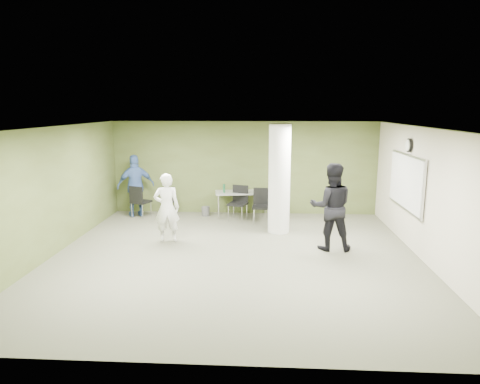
# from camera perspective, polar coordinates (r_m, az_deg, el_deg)

# --- Properties ---
(floor) EXTENTS (8.00, 8.00, 0.00)m
(floor) POSITION_cam_1_polar(r_m,az_deg,el_deg) (9.43, -0.64, -8.64)
(floor) COLOR #555443
(floor) RESTS_ON ground
(ceiling) EXTENTS (8.00, 8.00, 0.00)m
(ceiling) POSITION_cam_1_polar(r_m,az_deg,el_deg) (8.88, -0.68, 8.61)
(ceiling) COLOR white
(ceiling) RESTS_ON wall_back
(wall_back) EXTENTS (8.00, 2.80, 0.02)m
(wall_back) POSITION_cam_1_polar(r_m,az_deg,el_deg) (12.99, 0.57, 3.23)
(wall_back) COLOR #4A5327
(wall_back) RESTS_ON floor
(wall_left) EXTENTS (0.02, 8.00, 2.80)m
(wall_left) POSITION_cam_1_polar(r_m,az_deg,el_deg) (10.15, -23.82, 0.01)
(wall_left) COLOR #4A5327
(wall_left) RESTS_ON floor
(wall_right_cream) EXTENTS (0.02, 8.00, 2.80)m
(wall_right_cream) POSITION_cam_1_polar(r_m,az_deg,el_deg) (9.64, 23.79, -0.53)
(wall_right_cream) COLOR beige
(wall_right_cream) RESTS_ON floor
(column) EXTENTS (0.56, 0.56, 2.80)m
(column) POSITION_cam_1_polar(r_m,az_deg,el_deg) (11.01, 5.27, 1.73)
(column) COLOR silver
(column) RESTS_ON floor
(whiteboard) EXTENTS (0.05, 2.30, 1.30)m
(whiteboard) POSITION_cam_1_polar(r_m,az_deg,el_deg) (10.71, 21.24, 1.30)
(whiteboard) COLOR silver
(whiteboard) RESTS_ON wall_right_cream
(wall_clock) EXTENTS (0.06, 0.32, 0.32)m
(wall_clock) POSITION_cam_1_polar(r_m,az_deg,el_deg) (10.61, 21.58, 5.82)
(wall_clock) COLOR black
(wall_clock) RESTS_ON wall_right_cream
(folding_table) EXTENTS (1.67, 0.90, 1.01)m
(folding_table) POSITION_cam_1_polar(r_m,az_deg,el_deg) (12.64, 0.28, -0.18)
(folding_table) COLOR gray
(folding_table) RESTS_ON floor
(wastebasket) EXTENTS (0.24, 0.24, 0.28)m
(wastebasket) POSITION_cam_1_polar(r_m,az_deg,el_deg) (12.90, -4.61, -2.57)
(wastebasket) COLOR #4C4C4C
(wastebasket) RESTS_ON floor
(chair_back_left) EXTENTS (0.62, 0.62, 0.96)m
(chair_back_left) POSITION_cam_1_polar(r_m,az_deg,el_deg) (12.86, -13.32, -0.94)
(chair_back_left) COLOR black
(chair_back_left) RESTS_ON floor
(chair_back_right) EXTENTS (0.51, 0.51, 0.88)m
(chair_back_right) POSITION_cam_1_polar(r_m,az_deg,el_deg) (13.03, -9.53, -0.86)
(chair_back_right) COLOR black
(chair_back_right) RESTS_ON floor
(chair_table_left) EXTENTS (0.62, 0.62, 1.00)m
(chair_table_left) POSITION_cam_1_polar(r_m,az_deg,el_deg) (12.32, -0.16, -1.06)
(chair_table_left) COLOR black
(chair_table_left) RESTS_ON floor
(chair_table_right) EXTENTS (0.50, 0.50, 0.98)m
(chair_table_right) POSITION_cam_1_polar(r_m,az_deg,el_deg) (12.01, 2.87, -1.46)
(chair_table_right) COLOR black
(chair_table_right) RESTS_ON floor
(woman_white) EXTENTS (0.68, 0.51, 1.67)m
(woman_white) POSITION_cam_1_polar(r_m,az_deg,el_deg) (10.41, -9.75, -2.09)
(woman_white) COLOR white
(woman_white) RESTS_ON floor
(man_black) EXTENTS (0.98, 0.76, 1.99)m
(man_black) POSITION_cam_1_polar(r_m,az_deg,el_deg) (9.88, 12.07, -1.95)
(man_black) COLOR black
(man_black) RESTS_ON floor
(man_blue) EXTENTS (1.17, 0.87, 1.85)m
(man_blue) POSITION_cam_1_polar(r_m,az_deg,el_deg) (13.03, -13.72, 0.81)
(man_blue) COLOR #3F5E9E
(man_blue) RESTS_ON floor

